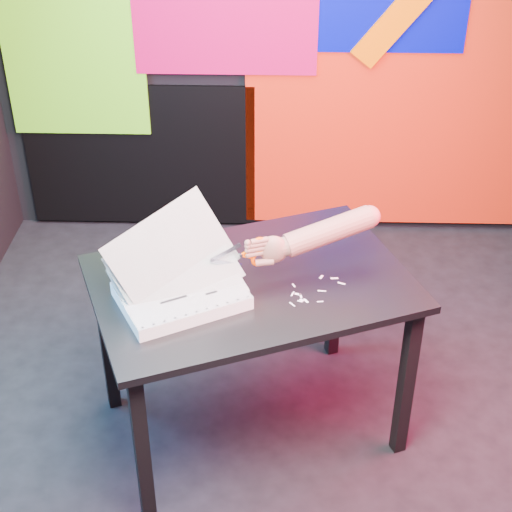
{
  "coord_description": "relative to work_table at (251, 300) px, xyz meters",
  "views": [
    {
      "loc": [
        0.03,
        -2.52,
        2.42
      ],
      "look_at": [
        -0.04,
        -0.17,
        0.87
      ],
      "focal_mm": 55.0,
      "sensor_mm": 36.0,
      "label": 1
    }
  ],
  "objects": [
    {
      "name": "work_table",
      "position": [
        0.0,
        0.0,
        0.0
      ],
      "size": [
        1.36,
        1.14,
        0.75
      ],
      "rotation": [
        0.0,
        0.0,
        0.38
      ],
      "color": "black",
      "rests_on": "ground"
    },
    {
      "name": "room",
      "position": [
        0.06,
        0.15,
        0.69
      ],
      "size": [
        3.01,
        3.01,
        2.71
      ],
      "color": "black",
      "rests_on": "ground"
    },
    {
      "name": "printout_stack",
      "position": [
        -0.24,
        -0.14,
        0.13
      ],
      "size": [
        0.53,
        0.47,
        0.39
      ],
      "rotation": [
        0.0,
        0.0,
        0.49
      ],
      "color": "white",
      "rests_on": "work_table"
    },
    {
      "name": "hand_forearm",
      "position": [
        0.25,
        0.06,
        0.26
      ],
      "size": [
        0.49,
        0.21,
        0.17
      ],
      "rotation": [
        0.0,
        0.0,
        0.35
      ],
      "color": "#915444",
      "rests_on": "work_table"
    },
    {
      "name": "scissors",
      "position": [
        0.02,
        -0.02,
        0.23
      ],
      "size": [
        0.21,
        0.08,
        0.12
      ],
      "rotation": [
        0.0,
        0.0,
        0.35
      ],
      "color": "#9398A8",
      "rests_on": "printout_stack"
    },
    {
      "name": "paper_clippings",
      "position": [
        0.23,
        -0.06,
        0.1
      ],
      "size": [
        0.21,
        0.2,
        0.0
      ],
      "color": "silver",
      "rests_on": "work_table"
    },
    {
      "name": "backdrop",
      "position": [
        0.12,
        1.61,
        0.3
      ],
      "size": [
        2.88,
        0.05,
        2.08
      ],
      "color": "red",
      "rests_on": "ground"
    }
  ]
}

